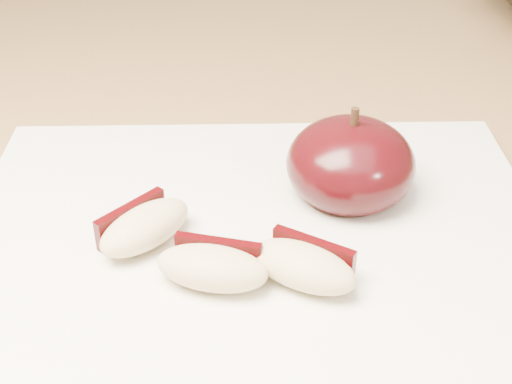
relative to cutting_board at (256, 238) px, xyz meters
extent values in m
cube|color=silver|center=(0.06, 0.82, -0.46)|extent=(2.40, 0.60, 0.90)
cube|color=olive|center=(0.06, 0.12, -0.03)|extent=(1.64, 0.64, 0.04)
cube|color=silver|center=(0.00, 0.00, 0.00)|extent=(0.35, 0.27, 0.01)
ellipsoid|color=black|center=(0.06, 0.03, 0.03)|extent=(0.10, 0.10, 0.05)
cylinder|color=black|center=(0.06, 0.03, 0.06)|extent=(0.00, 0.00, 0.01)
ellipsoid|color=tan|center=(-0.06, 0.00, 0.02)|extent=(0.06, 0.06, 0.02)
cube|color=black|center=(-0.07, 0.00, 0.02)|extent=(0.04, 0.03, 0.02)
ellipsoid|color=tan|center=(-0.03, -0.04, 0.02)|extent=(0.06, 0.05, 0.02)
cube|color=black|center=(-0.02, -0.03, 0.02)|extent=(0.04, 0.02, 0.02)
ellipsoid|color=tan|center=(0.02, -0.05, 0.02)|extent=(0.06, 0.06, 0.02)
cube|color=black|center=(0.03, -0.04, 0.02)|extent=(0.04, 0.03, 0.02)
camera|label=1|loc=(-0.04, -0.31, 0.25)|focal=50.00mm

